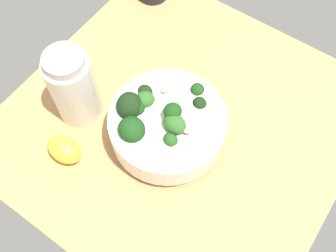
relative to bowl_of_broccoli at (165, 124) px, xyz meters
The scene contains 4 objects.
ground_plane 7.40cm from the bowl_of_broccoli, ahead, with size 56.52×56.52×3.46cm, color tan.
bowl_of_broccoli is the anchor object (origin of this frame).
lemon_wedge 17.00cm from the bowl_of_broccoli, 136.87° to the left, with size 6.12×4.11×4.36cm, color yellow.
bottle_short 16.23cm from the bowl_of_broccoli, 104.82° to the left, with size 7.57×7.57×14.74cm.
Camera 1 is at (-29.49, -17.97, 61.88)cm, focal length 43.19 mm.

